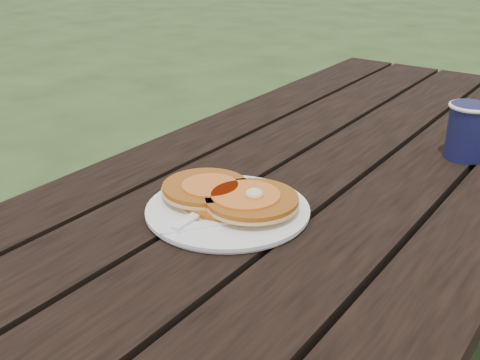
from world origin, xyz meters
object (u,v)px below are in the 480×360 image
Objects in this scene: coffee_cup at (468,128)px; picnic_table at (317,328)px; plate at (228,211)px; pancake_stack at (230,196)px.

picnic_table is at bearing -136.47° from coffee_cup.
plate reaches higher than picnic_table.
plate is at bearing -97.88° from picnic_table.
plate is 1.09× the size of pancake_stack.
pancake_stack is at bearing -118.45° from coffee_cup.
coffee_cup reaches higher than picnic_table.
picnic_table is 7.02× the size of plate.
pancake_stack is 0.51m from coffee_cup.
coffee_cup reaches higher than pancake_stack.
coffee_cup is (0.24, 0.45, 0.04)m from pancake_stack.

